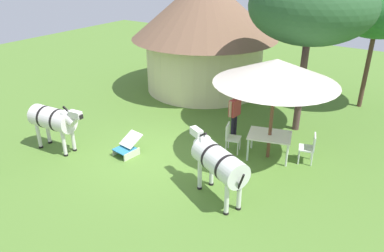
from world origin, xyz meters
The scene contains 12 objects.
ground_plane centered at (0.00, 0.00, 0.00)m, with size 36.00×36.00×0.00m, color #527A2F.
thatched_hut centered at (-1.93, 6.09, 2.67)m, with size 6.21×6.21×4.83m.
shade_umbrella centered at (2.95, 1.89, 2.66)m, with size 3.44×3.44×3.00m.
patio_dining_table centered at (2.95, 1.89, 0.65)m, with size 1.44×1.22×0.74m.
patio_chair_near_hut centered at (1.84, 1.57, 0.52)m, with size 0.53×0.54×0.90m.
patio_chair_east_end centered at (4.05, 2.23, 0.52)m, with size 0.53×0.55×0.90m.
guest_beside_umbrella centered at (1.47, 2.48, 0.93)m, with size 0.25×0.56×1.55m.
striped_lounge_chair centered at (-0.66, -0.33, 0.25)m, with size 0.64×0.88×0.60m.
zebra_nearest_camera centered at (-2.65, -1.30, 1.02)m, with size 2.10×0.79×1.56m.
zebra_by_umbrella centered at (2.70, -0.71, 1.03)m, with size 2.06×1.27×1.57m.
acacia_tree_far_lawn centered at (4.40, 7.68, 3.71)m, with size 3.35×3.35×4.72m.
acacia_tree_left_background centered at (2.99, 4.22, 4.08)m, with size 3.81×3.81×5.23m.
Camera 1 is at (6.35, -7.33, 5.54)m, focal length 34.26 mm.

